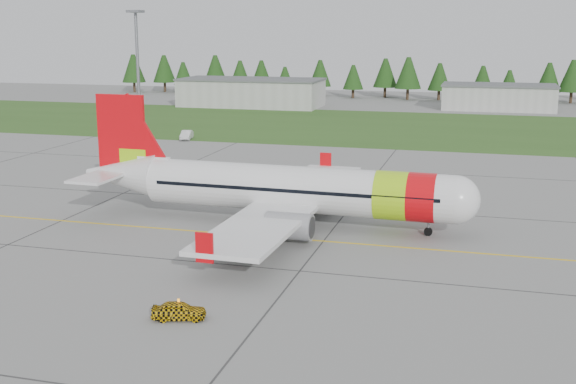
% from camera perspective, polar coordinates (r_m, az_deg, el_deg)
% --- Properties ---
extents(ground, '(320.00, 320.00, 0.00)m').
position_cam_1_polar(ground, '(56.73, -8.94, -5.32)').
color(ground, gray).
rests_on(ground, ground).
extents(aircraft, '(37.69, 34.62, 11.42)m').
position_cam_1_polar(aircraft, '(65.30, -0.07, 0.23)').
color(aircraft, silver).
rests_on(aircraft, ground).
extents(follow_me_car, '(1.47, 1.61, 3.34)m').
position_cam_1_polar(follow_me_car, '(44.96, -8.67, -7.94)').
color(follow_me_car, yellow).
rests_on(follow_me_car, ground).
extents(service_van, '(1.83, 1.77, 4.44)m').
position_cam_1_polar(service_van, '(117.87, -8.05, 5.20)').
color(service_van, silver).
rests_on(service_van, ground).
extents(grass_strip, '(320.00, 50.00, 0.03)m').
position_cam_1_polar(grass_strip, '(134.09, 5.59, 5.21)').
color(grass_strip, '#30561E').
rests_on(grass_strip, ground).
extents(taxi_guideline, '(120.00, 0.25, 0.02)m').
position_cam_1_polar(taxi_guideline, '(63.76, -5.99, -3.19)').
color(taxi_guideline, gold).
rests_on(taxi_guideline, ground).
extents(hangar_west, '(32.00, 14.00, 6.00)m').
position_cam_1_polar(hangar_west, '(168.12, -2.92, 7.80)').
color(hangar_west, '#A8A8A3').
rests_on(hangar_west, ground).
extents(hangar_east, '(24.00, 12.00, 5.20)m').
position_cam_1_polar(hangar_east, '(167.69, 16.29, 7.16)').
color(hangar_east, '#A8A8A3').
rests_on(hangar_east, ground).
extents(floodlight_mast, '(0.50, 0.50, 20.00)m').
position_cam_1_polar(floodlight_mast, '(120.37, -11.75, 8.94)').
color(floodlight_mast, slate).
rests_on(floodlight_mast, ground).
extents(treeline, '(160.00, 8.00, 10.00)m').
position_cam_1_polar(treeline, '(188.79, 8.60, 8.82)').
color(treeline, '#1C3F14').
rests_on(treeline, ground).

